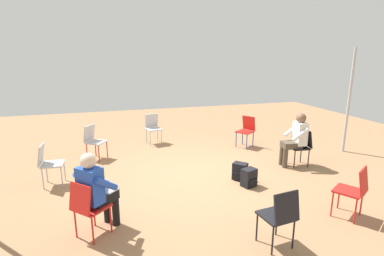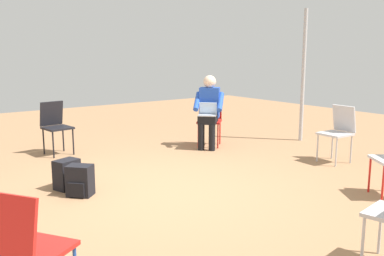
{
  "view_description": "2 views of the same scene",
  "coord_description": "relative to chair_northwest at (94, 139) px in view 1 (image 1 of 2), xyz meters",
  "views": [
    {
      "loc": [
        -1.75,
        -5.71,
        2.54
      ],
      "look_at": [
        -0.0,
        0.22,
        1.0
      ],
      "focal_mm": 28.0,
      "sensor_mm": 36.0,
      "label": 1
    },
    {
      "loc": [
        2.59,
        4.12,
        1.64
      ],
      "look_at": [
        -0.37,
        0.09,
        0.75
      ],
      "focal_mm": 40.0,
      "sensor_mm": 36.0,
      "label": 2
    }
  ],
  "objects": [
    {
      "name": "chair_south",
      "position": [
        2.42,
        -4.38,
        0.0
      ],
      "size": [
        0.45,
        0.48,
        0.85
      ],
      "rotation": [
        0.0,
        0.0,
        0.13
      ],
      "color": "black",
      "rests_on": "ground"
    },
    {
      "name": "person_in_white",
      "position": [
        4.45,
        -1.8,
        0.2
      ],
      "size": [
        0.55,
        0.54,
        1.24
      ],
      "rotation": [
        0.0,
        0.0,
        1.44
      ],
      "color": "#4C4233",
      "rests_on": "ground"
    },
    {
      "name": "chair_southwest",
      "position": [
        -0.0,
        -3.42,
        0.0
      ],
      "size": [
        0.58,
        0.58,
        0.85
      ],
      "rotation": [
        0.0,
        0.0,
        -0.8
      ],
      "color": "red",
      "rests_on": "ground"
    },
    {
      "name": "chair_northwest",
      "position": [
        0.0,
        0.0,
        0.0
      ],
      "size": [
        0.58,
        0.57,
        0.85
      ],
      "rotation": [
        0.0,
        0.0,
        -2.18
      ],
      "color": "#B7B7BC",
      "rests_on": "ground"
    },
    {
      "name": "ground_plane",
      "position": [
        2.07,
        -1.73,
        -0.5
      ],
      "size": [
        16.22,
        16.22,
        0.0
      ],
      "primitive_type": "plane",
      "color": "#99704C"
    },
    {
      "name": "backpack_by_empty_chair",
      "position": [
        2.93,
        -2.52,
        -0.34
      ],
      "size": [
        0.33,
        0.3,
        0.36
      ],
      "rotation": [
        0.0,
        0.0,
        3.49
      ],
      "color": "black",
      "rests_on": "ground"
    },
    {
      "name": "chair_west",
      "position": [
        -0.81,
        -1.36,
        0.0
      ],
      "size": [
        0.45,
        0.42,
        0.85
      ],
      "rotation": [
        0.0,
        0.0,
        -1.62
      ],
      "color": "#B7B7BC",
      "rests_on": "ground"
    },
    {
      "name": "tent_pole_far",
      "position": [
        6.35,
        -1.27,
        0.85
      ],
      "size": [
        0.07,
        0.07,
        2.69
      ],
      "primitive_type": "cylinder",
      "color": "#B2B2B7",
      "rests_on": "ground"
    },
    {
      "name": "person_with_laptop",
      "position": [
        0.12,
        -3.3,
        0.2
      ],
      "size": [
        0.64,
        0.64,
        1.24
      ],
      "rotation": [
        0.0,
        0.0,
        -0.8
      ],
      "color": "black",
      "rests_on": "ground"
    },
    {
      "name": "chair_southeast",
      "position": [
        3.96,
        -4.03,
        0.0
      ],
      "size": [
        0.56,
        0.58,
        0.85
      ],
      "rotation": [
        0.0,
        0.0,
        0.55
      ],
      "color": "red",
      "rests_on": "ground"
    },
    {
      "name": "chair_north",
      "position": [
        1.61,
        0.92,
        0.0
      ],
      "size": [
        0.46,
        0.49,
        0.85
      ],
      "rotation": [
        0.0,
        0.0,
        -2.98
      ],
      "color": "#B7B7BC",
      "rests_on": "ground"
    },
    {
      "name": "chair_northeast",
      "position": [
        4.06,
        -0.12,
        0.0
      ],
      "size": [
        0.58,
        0.56,
        0.85
      ],
      "rotation": [
        0.0,
        0.0,
        2.15
      ],
      "color": "red",
      "rests_on": "ground"
    },
    {
      "name": "backpack_near_laptop_user",
      "position": [
        2.9,
        -2.18,
        -0.34
      ],
      "size": [
        0.34,
        0.34,
        0.36
      ],
      "rotation": [
        0.0,
        0.0,
        2.32
      ],
      "color": "black",
      "rests_on": "ground"
    },
    {
      "name": "chair_east",
      "position": [
        4.62,
        -1.82,
        0.0
      ],
      "size": [
        0.48,
        0.45,
        0.85
      ],
      "rotation": [
        0.0,
        0.0,
        1.44
      ],
      "color": "black",
      "rests_on": "ground"
    }
  ]
}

